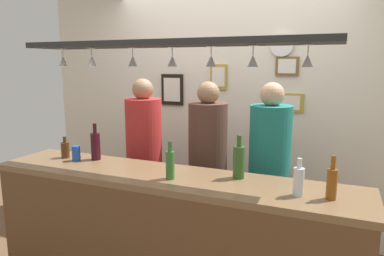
{
  "coord_description": "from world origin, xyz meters",
  "views": [
    {
      "loc": [
        1.09,
        -2.5,
        1.8
      ],
      "look_at": [
        0.0,
        0.1,
        1.28
      ],
      "focal_mm": 33.27,
      "sensor_mm": 36.0,
      "label": 1
    }
  ],
  "objects_px": {
    "person_middle_brown_shirt": "(208,156)",
    "bottle_wine_dark_red": "(96,145)",
    "drink_can": "(76,153)",
    "bottle_beer_amber_tall": "(332,183)",
    "bottle_beer_green_import": "(170,164)",
    "bottle_soda_clear": "(299,181)",
    "picture_frame_caricature": "(172,90)",
    "picture_frame_lower_pair": "(288,103)",
    "picture_frame_crest": "(219,77)",
    "picture_frame_upper_small": "(287,66)",
    "wall_clock": "(282,45)",
    "person_left_red_shirt": "(144,148)",
    "person_right_teal_shirt": "(269,162)",
    "bottle_beer_brown_stubby": "(65,149)",
    "bottle_champagne_green": "(239,161)"
  },
  "relations": [
    {
      "from": "person_middle_brown_shirt",
      "to": "bottle_wine_dark_red",
      "type": "bearing_deg",
      "value": -143.9
    },
    {
      "from": "bottle_wine_dark_red",
      "to": "drink_can",
      "type": "bearing_deg",
      "value": -144.4
    },
    {
      "from": "bottle_beer_amber_tall",
      "to": "bottle_beer_green_import",
      "type": "bearing_deg",
      "value": -178.38
    },
    {
      "from": "bottle_beer_amber_tall",
      "to": "drink_can",
      "type": "distance_m",
      "value": 1.93
    },
    {
      "from": "bottle_soda_clear",
      "to": "person_middle_brown_shirt",
      "type": "bearing_deg",
      "value": 138.39
    },
    {
      "from": "bottle_wine_dark_red",
      "to": "picture_frame_caricature",
      "type": "height_order",
      "value": "picture_frame_caricature"
    },
    {
      "from": "person_middle_brown_shirt",
      "to": "picture_frame_lower_pair",
      "type": "relative_size",
      "value": 5.48
    },
    {
      "from": "picture_frame_caricature",
      "to": "picture_frame_crest",
      "type": "distance_m",
      "value": 0.56
    },
    {
      "from": "person_middle_brown_shirt",
      "to": "picture_frame_crest",
      "type": "xyz_separation_m",
      "value": [
        -0.15,
        0.71,
        0.66
      ]
    },
    {
      "from": "person_middle_brown_shirt",
      "to": "bottle_beer_amber_tall",
      "type": "bearing_deg",
      "value": -35.56
    },
    {
      "from": "bottle_wine_dark_red",
      "to": "picture_frame_caricature",
      "type": "distance_m",
      "value": 1.32
    },
    {
      "from": "picture_frame_upper_small",
      "to": "wall_clock",
      "type": "distance_m",
      "value": 0.21
    },
    {
      "from": "bottle_beer_amber_tall",
      "to": "picture_frame_lower_pair",
      "type": "height_order",
      "value": "picture_frame_lower_pair"
    },
    {
      "from": "person_left_red_shirt",
      "to": "person_right_teal_shirt",
      "type": "relative_size",
      "value": 1.01
    },
    {
      "from": "bottle_beer_amber_tall",
      "to": "bottle_soda_clear",
      "type": "xyz_separation_m",
      "value": [
        -0.18,
        -0.02,
        -0.01
      ]
    },
    {
      "from": "bottle_soda_clear",
      "to": "picture_frame_caricature",
      "type": "relative_size",
      "value": 0.68
    },
    {
      "from": "picture_frame_caricature",
      "to": "picture_frame_crest",
      "type": "bearing_deg",
      "value": 0.0
    },
    {
      "from": "bottle_beer_amber_tall",
      "to": "picture_frame_upper_small",
      "type": "distance_m",
      "value": 1.65
    },
    {
      "from": "picture_frame_upper_small",
      "to": "wall_clock",
      "type": "relative_size",
      "value": 1.0
    },
    {
      "from": "picture_frame_upper_small",
      "to": "picture_frame_lower_pair",
      "type": "bearing_deg",
      "value": 0.0
    },
    {
      "from": "bottle_soda_clear",
      "to": "wall_clock",
      "type": "bearing_deg",
      "value": 103.94
    },
    {
      "from": "bottle_beer_brown_stubby",
      "to": "picture_frame_caricature",
      "type": "xyz_separation_m",
      "value": [
        0.35,
        1.32,
        0.42
      ]
    },
    {
      "from": "picture_frame_caricature",
      "to": "picture_frame_lower_pair",
      "type": "height_order",
      "value": "picture_frame_caricature"
    },
    {
      "from": "person_left_red_shirt",
      "to": "bottle_champagne_green",
      "type": "xyz_separation_m",
      "value": [
        1.08,
        -0.57,
        0.14
      ]
    },
    {
      "from": "person_middle_brown_shirt",
      "to": "person_right_teal_shirt",
      "type": "xyz_separation_m",
      "value": [
        0.54,
        0.0,
        0.0
      ]
    },
    {
      "from": "bottle_wine_dark_red",
      "to": "picture_frame_caricature",
      "type": "relative_size",
      "value": 0.88
    },
    {
      "from": "bottle_champagne_green",
      "to": "picture_frame_crest",
      "type": "relative_size",
      "value": 1.15
    },
    {
      "from": "picture_frame_lower_pair",
      "to": "picture_frame_caricature",
      "type": "bearing_deg",
      "value": 180.0
    },
    {
      "from": "drink_can",
      "to": "picture_frame_crest",
      "type": "bearing_deg",
      "value": 61.15
    },
    {
      "from": "person_middle_brown_shirt",
      "to": "person_right_teal_shirt",
      "type": "height_order",
      "value": "person_right_teal_shirt"
    },
    {
      "from": "person_right_teal_shirt",
      "to": "bottle_champagne_green",
      "type": "bearing_deg",
      "value": -100.59
    },
    {
      "from": "bottle_champagne_green",
      "to": "bottle_beer_brown_stubby",
      "type": "distance_m",
      "value": 1.47
    },
    {
      "from": "bottle_beer_green_import",
      "to": "wall_clock",
      "type": "xyz_separation_m",
      "value": [
        0.48,
        1.47,
        0.84
      ]
    },
    {
      "from": "person_middle_brown_shirt",
      "to": "bottle_beer_brown_stubby",
      "type": "distance_m",
      "value": 1.21
    },
    {
      "from": "person_middle_brown_shirt",
      "to": "bottle_wine_dark_red",
      "type": "xyz_separation_m",
      "value": [
        -0.77,
        -0.56,
        0.15
      ]
    },
    {
      "from": "bottle_champagne_green",
      "to": "bottle_soda_clear",
      "type": "relative_size",
      "value": 1.3
    },
    {
      "from": "person_right_teal_shirt",
      "to": "bottle_beer_brown_stubby",
      "type": "relative_size",
      "value": 9.16
    },
    {
      "from": "person_middle_brown_shirt",
      "to": "bottle_beer_brown_stubby",
      "type": "relative_size",
      "value": 9.14
    },
    {
      "from": "bottle_beer_green_import",
      "to": "picture_frame_upper_small",
      "type": "height_order",
      "value": "picture_frame_upper_small"
    },
    {
      "from": "wall_clock",
      "to": "bottle_beer_green_import",
      "type": "bearing_deg",
      "value": -108.08
    },
    {
      "from": "bottle_champagne_green",
      "to": "bottle_beer_green_import",
      "type": "relative_size",
      "value": 1.15
    },
    {
      "from": "bottle_beer_brown_stubby",
      "to": "drink_can",
      "type": "height_order",
      "value": "bottle_beer_brown_stubby"
    },
    {
      "from": "person_left_red_shirt",
      "to": "wall_clock",
      "type": "height_order",
      "value": "wall_clock"
    },
    {
      "from": "bottle_beer_green_import",
      "to": "bottle_wine_dark_red",
      "type": "bearing_deg",
      "value": 165.03
    },
    {
      "from": "bottle_beer_brown_stubby",
      "to": "bottle_beer_amber_tall",
      "type": "height_order",
      "value": "bottle_beer_amber_tall"
    },
    {
      "from": "person_left_red_shirt",
      "to": "bottle_wine_dark_red",
      "type": "distance_m",
      "value": 0.59
    },
    {
      "from": "bottle_beer_green_import",
      "to": "picture_frame_crest",
      "type": "bearing_deg",
      "value": 96.05
    },
    {
      "from": "person_right_teal_shirt",
      "to": "picture_frame_caricature",
      "type": "height_order",
      "value": "picture_frame_caricature"
    },
    {
      "from": "bottle_beer_amber_tall",
      "to": "drink_can",
      "type": "xyz_separation_m",
      "value": [
        -1.92,
        0.09,
        -0.04
      ]
    },
    {
      "from": "person_left_red_shirt",
      "to": "picture_frame_caricature",
      "type": "xyz_separation_m",
      "value": [
        -0.04,
        0.71,
        0.51
      ]
    }
  ]
}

